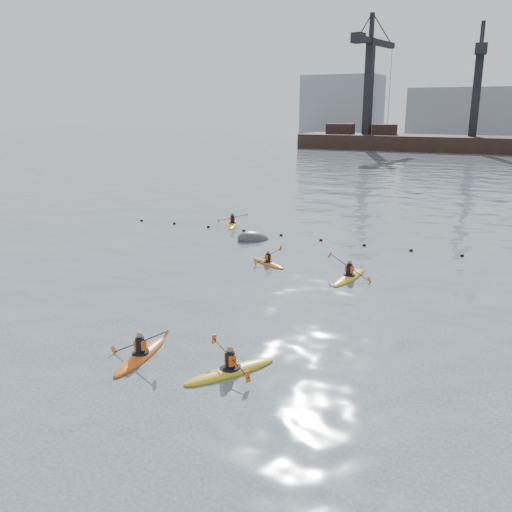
# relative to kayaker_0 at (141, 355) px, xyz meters

# --- Properties ---
(ground) EXTENTS (400.00, 400.00, 0.00)m
(ground) POSITION_rel_kayaker_0_xyz_m (1.96, -2.74, -0.11)
(ground) COLOR #3A4B54
(ground) RESTS_ON ground
(float_line) EXTENTS (33.24, 0.73, 0.24)m
(float_line) POSITION_rel_kayaker_0_xyz_m (1.46, 19.80, -0.08)
(float_line) COLOR black
(float_line) RESTS_ON ground
(barge_pier) EXTENTS (72.00, 19.30, 29.50)m
(barge_pier) POSITION_rel_kayaker_0_xyz_m (1.73, 107.26, 1.79)
(barge_pier) COLOR black
(barge_pier) RESTS_ON ground
(skyline) EXTENTS (141.00, 28.00, 22.00)m
(skyline) POSITION_rel_kayaker_0_xyz_m (4.19, 147.54, 9.14)
(skyline) COLOR gray
(skyline) RESTS_ON ground
(kayaker_0) EXTENTS (2.40, 3.50, 1.39)m
(kayaker_0) POSITION_rel_kayaker_0_xyz_m (0.00, 0.00, 0.00)
(kayaker_0) COLOR #D05513
(kayaker_0) RESTS_ON ground
(kayaker_1) EXTENTS (2.41, 3.34, 1.15)m
(kayaker_1) POSITION_rel_kayaker_0_xyz_m (3.46, 0.35, 0.00)
(kayaker_1) COLOR gold
(kayaker_1) RESTS_ON ground
(kayaker_2) EXTENTS (2.76, 1.87, 1.05)m
(kayaker_2) POSITION_rel_kayaker_0_xyz_m (-0.90, 12.96, -0.02)
(kayaker_2) COLOR #C26012
(kayaker_2) RESTS_ON ground
(kayaker_3) EXTENTS (2.51, 3.66, 1.44)m
(kayaker_3) POSITION_rel_kayaker_0_xyz_m (4.06, 12.33, 0.00)
(kayaker_3) COLOR yellow
(kayaker_3) RESTS_ON ground
(kayaker_5) EXTENTS (2.21, 3.46, 1.15)m
(kayaker_5) POSITION_rel_kayaker_0_xyz_m (-7.78, 21.50, 0.00)
(kayaker_5) COLOR yellow
(kayaker_5) RESTS_ON ground
(mooring_buoy) EXTENTS (2.72, 2.78, 1.62)m
(mooring_buoy) POSITION_rel_kayaker_0_xyz_m (-4.25, 17.92, -0.11)
(mooring_buoy) COLOR #3C3E41
(mooring_buoy) RESTS_ON ground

